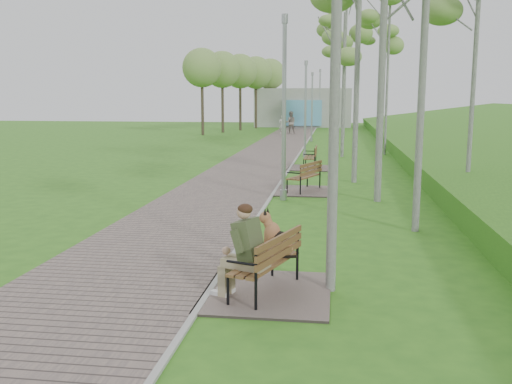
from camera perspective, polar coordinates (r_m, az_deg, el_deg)
ground at (r=11.21m, az=-2.69°, el=-7.04°), size 120.00×120.00×0.00m
walkway at (r=32.43m, az=1.29°, el=3.93°), size 3.50×67.00×0.04m
kerb at (r=32.27m, az=4.39°, el=3.89°), size 0.10×67.00×0.05m
building_north at (r=61.64m, az=4.77°, el=8.41°), size 10.00×5.20×4.00m
bench_main at (r=9.30m, az=0.47°, el=-7.25°), size 2.06×2.28×1.79m
bench_second at (r=19.38m, az=4.83°, el=0.74°), size 2.06×2.29×1.26m
bench_third at (r=25.63m, az=5.42°, el=2.87°), size 1.99×2.22×1.22m
lamp_post_near at (r=17.53m, az=2.82°, el=7.65°), size 0.22×0.22×5.60m
lamp_post_second at (r=30.16m, az=4.96°, el=7.90°), size 0.19×0.19×5.01m
lamp_post_third at (r=41.01m, az=5.61°, el=8.22°), size 0.19×0.19×4.86m
lamp_post_far at (r=59.13m, az=6.39°, el=9.08°), size 0.23×0.23×5.91m
pedestrian_near at (r=48.76m, az=2.65°, el=6.73°), size 0.62×0.45×1.60m
pedestrian_far at (r=49.32m, az=3.47°, el=6.94°), size 1.03×0.85×1.92m
birch_mid_c at (r=30.82m, az=8.87°, el=14.82°), size 2.43×2.43×7.75m
birch_far_a at (r=32.62m, az=13.23°, el=16.82°), size 2.39×2.39×9.50m
birch_far_b at (r=43.81m, az=9.00°, el=16.33°), size 2.98×2.98×10.76m
birch_far_c at (r=49.03m, az=12.49°, el=14.95°), size 2.87×2.87×10.17m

